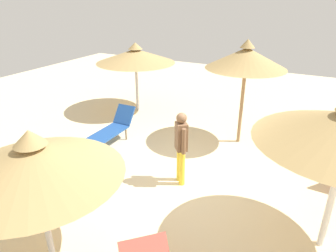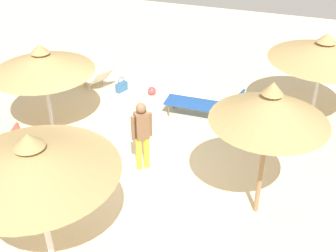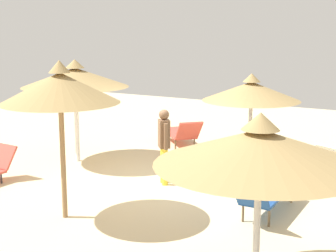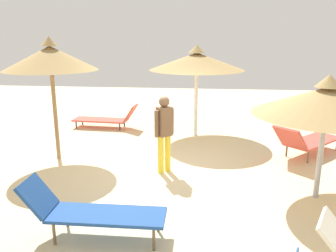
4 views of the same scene
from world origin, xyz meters
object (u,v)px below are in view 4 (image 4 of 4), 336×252
parasol_umbrella_front (50,58)px  person_standing_back (164,130)px  parasol_umbrella_back (197,61)px  parasol_umbrella_far_right (327,101)px  lounge_chair_near_left (307,140)px  lounge_chair_edge (90,211)px  lounge_chair_far_left (108,118)px

parasol_umbrella_front → person_standing_back: (-2.64, 0.58, -1.43)m
parasol_umbrella_back → parasol_umbrella_far_right: (-2.32, 3.81, -0.36)m
lounge_chair_near_left → lounge_chair_edge: (4.12, 3.94, 0.02)m
lounge_chair_far_left → parasol_umbrella_back: bearing=169.6°
parasol_umbrella_back → parasol_umbrella_front: (3.22, 2.34, 0.22)m
parasol_umbrella_front → lounge_chair_near_left: 6.34m
parasol_umbrella_back → parasol_umbrella_far_right: bearing=121.3°
parasol_umbrella_front → lounge_chair_near_left: bearing=-172.5°
parasol_umbrella_back → lounge_chair_near_left: 3.62m
parasol_umbrella_back → person_standing_back: bearing=78.6°
lounge_chair_edge → parasol_umbrella_back: bearing=-104.0°
parasol_umbrella_back → lounge_chair_far_left: parasol_umbrella_back is taller
lounge_chair_far_left → person_standing_back: bearing=122.9°
parasol_umbrella_back → lounge_chair_near_left: parasol_umbrella_back is taller
parasol_umbrella_front → lounge_chair_far_left: bearing=-98.3°
parasol_umbrella_front → person_standing_back: parasol_umbrella_front is taller
parasol_umbrella_front → lounge_chair_edge: 4.15m
parasol_umbrella_front → person_standing_back: 3.05m
parasol_umbrella_front → lounge_chair_edge: parasol_umbrella_front is taller
lounge_chair_edge → person_standing_back: person_standing_back is taller
parasol_umbrella_front → lounge_chair_edge: (-1.85, 3.15, -1.96)m
parasol_umbrella_back → lounge_chair_near_left: size_ratio=1.35×
parasol_umbrella_front → lounge_chair_edge: size_ratio=1.39×
lounge_chair_edge → parasol_umbrella_front: bearing=-59.5°
parasol_umbrella_far_right → lounge_chair_near_left: (-0.43, -2.26, -1.39)m
lounge_chair_near_left → person_standing_back: (3.34, 1.36, 0.55)m
parasol_umbrella_far_right → lounge_chair_far_left: size_ratio=1.20×
parasol_umbrella_far_right → lounge_chair_near_left: size_ratio=1.26×
lounge_chair_edge → lounge_chair_far_left: size_ratio=0.99×
parasol_umbrella_far_right → lounge_chair_edge: bearing=24.4°
parasol_umbrella_far_right → parasol_umbrella_front: (5.54, -1.47, 0.58)m
parasol_umbrella_front → person_standing_back: size_ratio=1.72×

